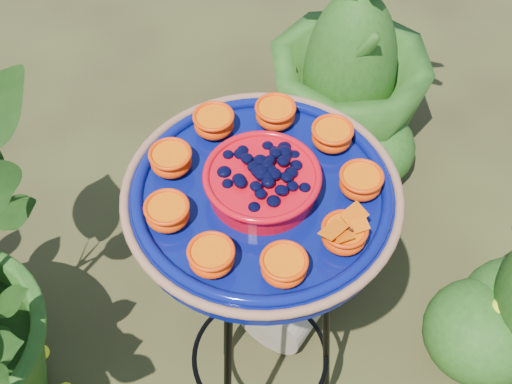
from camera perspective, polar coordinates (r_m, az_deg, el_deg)
ground_plane at (r=2.00m, az=2.24°, el=-14.04°), size 20.00×20.00×0.00m
tripod_stand at (r=1.48m, az=0.39°, el=-9.25°), size 0.36×0.36×0.87m
feeder_dish at (r=1.16m, az=0.49°, el=-0.08°), size 0.50×0.50×0.10m
driftwood_log at (r=2.07m, az=5.25°, el=-4.93°), size 0.62×0.36×0.20m
shrub_back_right at (r=2.17m, az=7.88°, el=12.30°), size 0.72×0.72×0.92m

